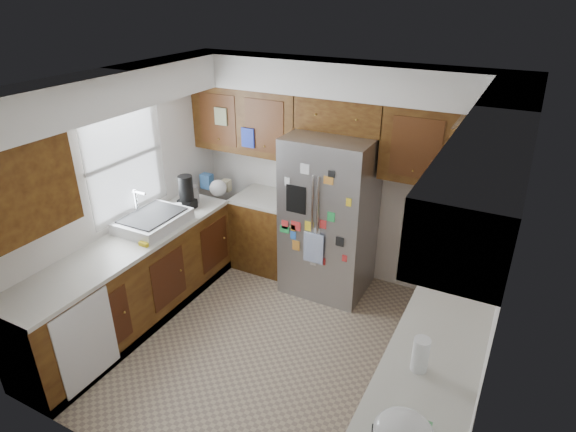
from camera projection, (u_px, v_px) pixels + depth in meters
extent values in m
plane|color=tan|center=(277.00, 347.00, 4.67)|extent=(3.60, 3.60, 0.00)
cube|color=silver|center=(344.00, 174.00, 5.40)|extent=(3.60, 0.04, 2.50)
cube|color=silver|center=(120.00, 195.00, 4.87)|extent=(0.04, 3.20, 2.50)
cube|color=silver|center=(500.00, 289.00, 3.38)|extent=(0.04, 3.20, 2.50)
cube|color=silver|center=(146.00, 346.00, 2.85)|extent=(3.60, 0.04, 2.50)
cube|color=white|center=(274.00, 84.00, 3.57)|extent=(3.60, 3.20, 0.02)
cube|color=white|center=(343.00, 79.00, 4.78)|extent=(3.60, 0.38, 0.35)
cube|color=white|center=(118.00, 89.00, 4.32)|extent=(0.38, 3.20, 0.35)
cube|color=white|center=(501.00, 137.00, 2.99)|extent=(0.38, 3.20, 0.35)
cube|color=#3A1B0B|center=(249.00, 120.00, 5.51)|extent=(1.33, 0.34, 0.75)
cube|color=#3A1B0B|center=(452.00, 148.00, 4.57)|extent=(1.33, 0.34, 0.75)
cube|color=#3A1B0B|center=(15.00, 189.00, 3.65)|extent=(0.34, 0.85, 0.75)
cube|color=white|center=(123.00, 160.00, 4.79)|extent=(0.02, 0.90, 1.05)
cube|color=white|center=(126.00, 160.00, 4.78)|extent=(0.01, 1.02, 1.15)
cube|color=#2037BC|center=(248.00, 138.00, 5.38)|extent=(0.16, 0.02, 0.22)
cube|color=beige|center=(221.00, 116.00, 5.44)|extent=(0.16, 0.02, 0.20)
cube|color=#3A1B0B|center=(133.00, 284.00, 4.86)|extent=(0.60, 2.60, 0.88)
cube|color=#3A1B0B|center=(269.00, 233.00, 5.86)|extent=(0.75, 0.60, 0.88)
cube|color=beige|center=(126.00, 245.00, 4.66)|extent=(0.63, 2.60, 0.04)
cube|color=beige|center=(268.00, 199.00, 5.66)|extent=(0.75, 0.60, 0.04)
cube|color=black|center=(138.00, 316.00, 5.03)|extent=(0.60, 2.60, 0.10)
cube|color=silver|center=(87.00, 342.00, 4.05)|extent=(0.01, 0.58, 0.80)
cube|color=#3A1B0B|center=(427.00, 404.00, 3.48)|extent=(0.60, 2.25, 0.88)
cube|color=beige|center=(436.00, 355.00, 3.28)|extent=(0.63, 2.25, 0.04)
cube|color=#3A1B0B|center=(476.00, 233.00, 4.50)|extent=(0.60, 0.90, 2.15)
cube|color=gray|center=(329.00, 216.00, 5.24)|extent=(0.90, 0.75, 1.80)
cylinder|color=silver|center=(312.00, 217.00, 4.87)|extent=(0.02, 0.02, 0.90)
cylinder|color=silver|center=(318.00, 218.00, 4.85)|extent=(0.02, 0.02, 0.90)
cube|color=black|center=(296.00, 199.00, 4.90)|extent=(0.22, 0.01, 0.30)
cube|color=white|center=(313.00, 248.00, 5.00)|extent=(0.22, 0.01, 0.34)
cube|color=white|center=(305.00, 169.00, 4.70)|extent=(0.10, 0.00, 0.10)
cube|color=orange|center=(293.00, 228.00, 5.06)|extent=(0.05, 0.00, 0.08)
cube|color=red|center=(296.00, 226.00, 5.03)|extent=(0.11, 0.00, 0.10)
cube|color=green|center=(331.00, 217.00, 4.78)|extent=(0.08, 0.00, 0.10)
cube|color=black|center=(340.00, 242.00, 4.85)|extent=(0.09, 0.00, 0.10)
cube|color=red|center=(344.00, 258.00, 4.90)|extent=(0.05, 0.00, 0.08)
cube|color=white|center=(316.00, 231.00, 4.94)|extent=(0.10, 0.00, 0.06)
cube|color=white|center=(287.00, 182.00, 4.86)|extent=(0.06, 0.00, 0.09)
cube|color=yellow|center=(309.00, 226.00, 4.95)|extent=(0.10, 0.00, 0.11)
cube|color=orange|center=(296.00, 245.00, 5.13)|extent=(0.09, 0.00, 0.12)
cube|color=red|center=(323.00, 224.00, 4.86)|extent=(0.07, 0.00, 0.09)
cube|color=white|center=(313.00, 262.00, 5.11)|extent=(0.07, 0.00, 0.07)
cube|color=black|center=(331.00, 174.00, 4.59)|extent=(0.07, 0.00, 0.07)
cube|color=blue|center=(293.00, 235.00, 5.09)|extent=(0.06, 0.00, 0.10)
cube|color=red|center=(285.00, 225.00, 5.09)|extent=(0.08, 0.00, 0.10)
cube|color=orange|center=(328.00, 180.00, 4.63)|extent=(0.10, 0.00, 0.08)
cube|color=yellow|center=(349.00, 202.00, 4.62)|extent=(0.05, 0.00, 0.08)
cube|color=green|center=(309.00, 245.00, 5.05)|extent=(0.08, 0.00, 0.07)
cube|color=red|center=(321.00, 261.00, 5.05)|extent=(0.10, 0.00, 0.08)
cube|color=green|center=(284.00, 229.00, 5.11)|extent=(0.11, 0.00, 0.08)
cube|color=#3A1B0B|center=(342.00, 113.00, 4.95)|extent=(0.96, 0.34, 0.35)
sphere|color=#141AB7|center=(330.00, 80.00, 4.86)|extent=(0.30, 0.30, 0.30)
cylinder|color=black|center=(374.00, 91.00, 4.68)|extent=(0.30, 0.30, 0.17)
ellipsoid|color=#333338|center=(374.00, 83.00, 4.64)|extent=(0.28, 0.28, 0.12)
cube|color=silver|center=(153.00, 221.00, 4.94)|extent=(0.52, 0.70, 0.12)
cube|color=black|center=(152.00, 215.00, 4.92)|extent=(0.44, 0.60, 0.02)
cylinder|color=silver|center=(136.00, 203.00, 4.96)|extent=(0.02, 0.02, 0.30)
cylinder|color=silver|center=(139.00, 193.00, 4.87)|extent=(0.16, 0.02, 0.02)
cube|color=yellow|center=(149.00, 241.00, 4.64)|extent=(0.10, 0.18, 0.04)
cube|color=black|center=(187.00, 204.00, 5.35)|extent=(0.18, 0.14, 0.10)
cylinder|color=black|center=(186.00, 188.00, 5.27)|extent=(0.16, 0.16, 0.28)
cylinder|color=gray|center=(193.00, 194.00, 5.47)|extent=(0.14, 0.14, 0.20)
sphere|color=silver|center=(218.00, 188.00, 5.63)|extent=(0.20, 0.20, 0.20)
cube|color=#3F72B2|center=(207.00, 181.00, 5.86)|extent=(0.14, 0.10, 0.18)
cube|color=#BFB28C|center=(226.00, 185.00, 5.79)|extent=(0.10, 0.08, 0.14)
cylinder|color=silver|center=(178.00, 208.00, 5.23)|extent=(0.08, 0.08, 0.11)
ellipsoid|color=white|center=(404.00, 431.00, 2.46)|extent=(0.30, 0.30, 0.13)
cube|color=black|center=(375.00, 431.00, 2.55)|extent=(0.04, 0.06, 0.04)
cylinder|color=white|center=(420.00, 355.00, 3.08)|extent=(0.11, 0.11, 0.24)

